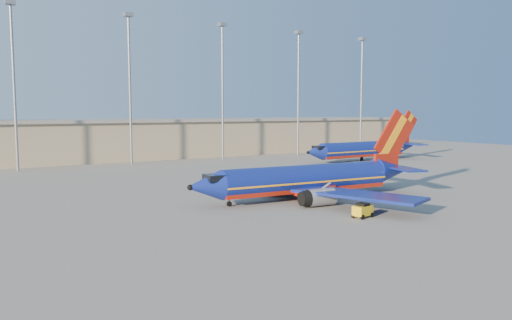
# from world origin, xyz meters

# --- Properties ---
(ground) EXTENTS (220.00, 220.00, 0.00)m
(ground) POSITION_xyz_m (0.00, 0.00, 0.00)
(ground) COLOR slate
(ground) RESTS_ON ground
(terminal_building) EXTENTS (122.00, 16.00, 8.50)m
(terminal_building) POSITION_xyz_m (10.00, 58.00, 4.32)
(terminal_building) COLOR gray
(terminal_building) RESTS_ON ground
(light_mast_row) EXTENTS (101.60, 1.60, 28.65)m
(light_mast_row) POSITION_xyz_m (5.00, 46.00, 17.55)
(light_mast_row) COLOR gray
(light_mast_row) RESTS_ON ground
(aircraft_main) EXTENTS (31.17, 29.90, 10.55)m
(aircraft_main) POSITION_xyz_m (0.68, -2.21, 2.25)
(aircraft_main) COLOR navy
(aircraft_main) RESTS_ON ground
(aircraft_second) EXTENTS (31.00, 12.09, 10.51)m
(aircraft_second) POSITION_xyz_m (38.27, 27.33, 2.41)
(aircraft_second) COLOR navy
(aircraft_second) RESTS_ON ground
(baggage_tug) EXTENTS (2.18, 1.55, 1.43)m
(baggage_tug) POSITION_xyz_m (-1.62, -13.18, 0.75)
(baggage_tug) COLOR gold
(baggage_tug) RESTS_ON ground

